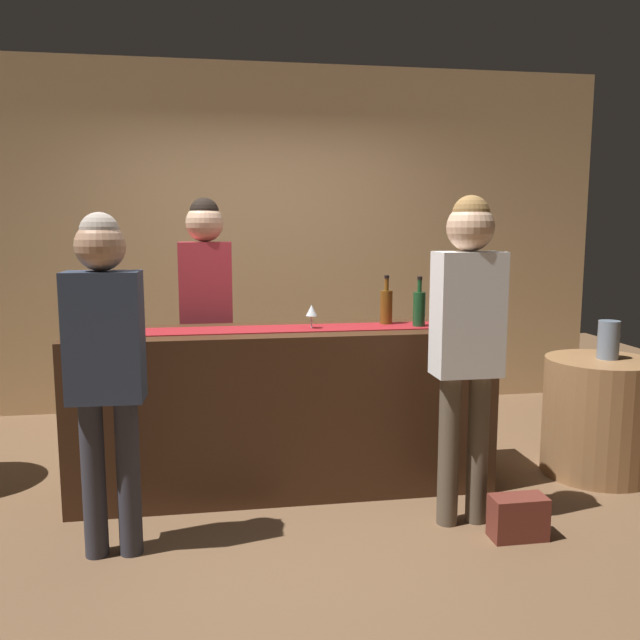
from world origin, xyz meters
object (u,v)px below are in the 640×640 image
wine_bottle_amber (386,306)px  wine_glass_mid_counter (95,314)px  bartender (206,299)px  customer_sipping (467,325)px  wine_glass_far_end (122,315)px  round_side_table (598,416)px  handbag (518,517)px  wine_glass_near_customer (312,311)px  wine_bottle_clear (446,306)px  wine_bottle_green (419,308)px  customer_browsing (105,351)px  vase_on_side_table (608,340)px

wine_bottle_amber → wine_glass_mid_counter: bearing=-179.2°
bartender → customer_sipping: (1.32, -1.21, -0.02)m
wine_bottle_amber → wine_glass_far_end: 1.55m
wine_bottle_amber → wine_glass_mid_counter: wine_bottle_amber is taller
round_side_table → handbag: round_side_table is taller
wine_glass_near_customer → bartender: bartender is taller
wine_bottle_clear → wine_bottle_green: (-0.19, -0.06, 0.00)m
wine_glass_near_customer → customer_sipping: size_ratio=0.08×
wine_glass_mid_counter → handbag: size_ratio=0.51×
wine_bottle_green → wine_glass_mid_counter: wine_bottle_green is taller
wine_glass_near_customer → round_side_table: 1.95m
customer_browsing → round_side_table: (2.88, 0.59, -0.62)m
vase_on_side_table → handbag: vase_on_side_table is taller
wine_glass_far_end → round_side_table: 2.98m
vase_on_side_table → handbag: (-0.93, -0.76, -0.75)m
vase_on_side_table → customer_sipping: bearing=-154.8°
wine_bottle_clear → customer_sipping: (-0.13, -0.65, -0.01)m
wine_bottle_clear → customer_sipping: size_ratio=0.18×
wine_bottle_green → customer_browsing: customer_browsing is taller
wine_bottle_clear → wine_glass_mid_counter: (-2.07, 0.04, -0.01)m
wine_glass_far_end → wine_glass_near_customer: bearing=-1.4°
wine_glass_near_customer → handbag: size_ratio=0.51×
customer_browsing → handbag: (1.99, -0.16, -0.88)m
wine_glass_mid_counter → bartender: 0.81m
customer_browsing → vase_on_side_table: 2.98m
wine_bottle_green → wine_glass_near_customer: (-0.65, 0.02, -0.01)m
wine_glass_far_end → vase_on_side_table: size_ratio=0.60×
wine_glass_near_customer → wine_glass_far_end: size_ratio=1.00×
wine_bottle_amber → wine_glass_far_end: bearing=-177.2°
wine_bottle_green → wine_glass_mid_counter: bearing=177.0°
wine_bottle_amber → vase_on_side_table: (1.38, -0.17, -0.22)m
wine_bottle_green → wine_glass_far_end: bearing=178.4°
wine_glass_mid_counter → round_side_table: (3.05, -0.15, -0.70)m
wine_bottle_clear → wine_glass_far_end: (-1.91, -0.02, -0.01)m
wine_glass_near_customer → wine_glass_far_end: 1.07m
wine_glass_mid_counter → handbag: (2.16, -0.91, -0.96)m
bartender → customer_sipping: 1.79m
wine_bottle_green → wine_bottle_amber: size_ratio=1.00×
bartender → wine_bottle_clear: bearing=160.7°
wine_glass_mid_counter → customer_browsing: (0.17, -0.75, -0.07)m
wine_glass_mid_counter → wine_glass_far_end: 0.16m
wine_glass_mid_counter → wine_glass_near_customer: bearing=-3.7°
wine_bottle_amber → handbag: size_ratio=1.08×
wine_bottle_amber → customer_sipping: (0.24, -0.71, -0.01)m
wine_bottle_clear → wine_glass_near_customer: size_ratio=2.10×
round_side_table → wine_glass_mid_counter: bearing=177.1°
wine_bottle_green → vase_on_side_table: bearing=-2.4°
wine_bottle_amber → customer_browsing: (-1.54, -0.77, -0.08)m
customer_sipping → bartender: bearing=137.2°
wine_bottle_green → wine_glass_far_end: (-1.72, 0.05, -0.01)m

